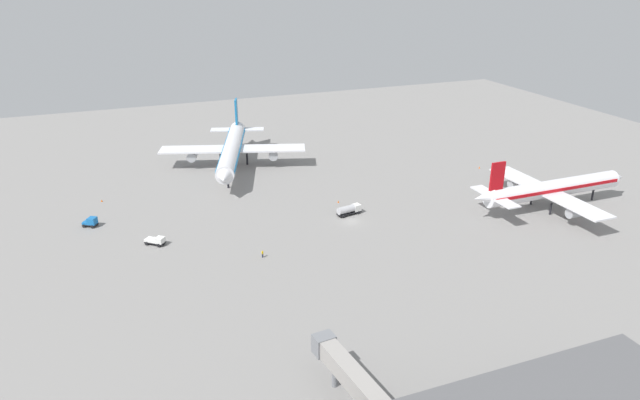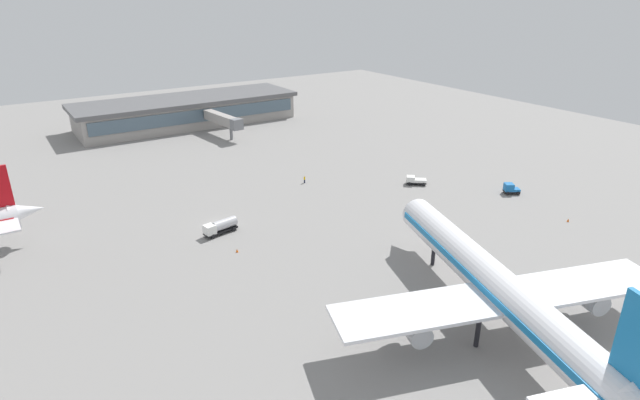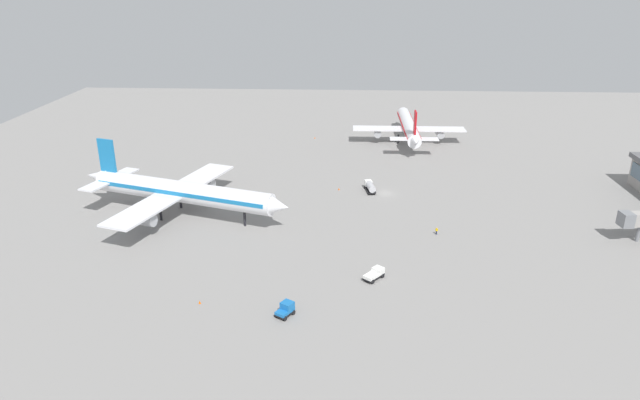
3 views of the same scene
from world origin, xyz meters
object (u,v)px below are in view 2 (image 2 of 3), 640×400
object	(u,v)px
baggage_tug	(510,189)
pushback_tractor	(415,180)
safety_cone_near_gate	(237,251)
fuel_truck	(221,226)
airplane_taxiing	(497,286)
ground_crew_worker	(304,179)
safety_cone_mid_apron	(568,220)

from	to	relation	value
baggage_tug	pushback_tractor	size ratio (longest dim) A/B	0.81
safety_cone_near_gate	fuel_truck	bearing A→B (deg)	-94.41
airplane_taxiing	safety_cone_near_gate	size ratio (longest dim) A/B	89.58
airplane_taxiing	pushback_tractor	size ratio (longest dim) A/B	11.69
safety_cone_near_gate	baggage_tug	bearing A→B (deg)	172.67
airplane_taxiing	fuel_truck	bearing A→B (deg)	40.37
baggage_tug	safety_cone_near_gate	world-z (taller)	baggage_tug
ground_crew_worker	fuel_truck	bearing A→B (deg)	57.99
baggage_tug	fuel_truck	distance (m)	62.02
airplane_taxiing	safety_cone_near_gate	bearing A→B (deg)	45.48
airplane_taxiing	safety_cone_mid_apron	xyz separation A→B (m)	(-38.54, -13.80, -5.81)
baggage_tug	ground_crew_worker	distance (m)	45.00
ground_crew_worker	safety_cone_near_gate	bearing A→B (deg)	69.56
ground_crew_worker	safety_cone_mid_apron	distance (m)	54.83
airplane_taxiing	pushback_tractor	bearing A→B (deg)	-14.10
safety_cone_near_gate	airplane_taxiing	bearing A→B (deg)	117.39
fuel_truck	ground_crew_worker	world-z (taller)	fuel_truck
airplane_taxiing	baggage_tug	distance (m)	50.90
pushback_tractor	baggage_tug	bearing A→B (deg)	170.31
ground_crew_worker	safety_cone_mid_apron	size ratio (longest dim) A/B	2.78
baggage_tug	pushback_tractor	distance (m)	20.34
airplane_taxiing	safety_cone_mid_apron	world-z (taller)	airplane_taxiing
airplane_taxiing	pushback_tractor	world-z (taller)	airplane_taxiing
safety_cone_mid_apron	airplane_taxiing	bearing A→B (deg)	19.69
pushback_tractor	safety_cone_near_gate	world-z (taller)	pushback_tractor
ground_crew_worker	baggage_tug	bearing A→B (deg)	168.52
safety_cone_near_gate	safety_cone_mid_apron	xyz separation A→B (m)	(-57.73, 23.23, 0.00)
baggage_tug	safety_cone_mid_apron	distance (m)	15.73
airplane_taxiing	safety_cone_mid_apron	bearing A→B (deg)	-52.22
fuel_truck	safety_cone_near_gate	xyz separation A→B (m)	(0.64, 8.24, -1.09)
pushback_tractor	fuel_truck	world-z (taller)	fuel_truck
baggage_tug	ground_crew_worker	bearing A→B (deg)	-9.27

